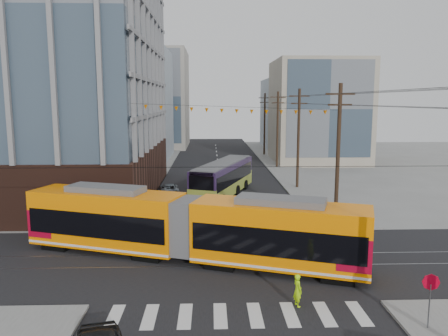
{
  "coord_description": "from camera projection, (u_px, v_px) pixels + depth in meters",
  "views": [
    {
      "loc": [
        -1.23,
        -21.62,
        9.7
      ],
      "look_at": [
        -0.27,
        8.01,
        5.12
      ],
      "focal_mm": 35.0,
      "sensor_mm": 36.0,
      "label": 1
    }
  ],
  "objects": [
    {
      "name": "jersey_barrier",
      "position": [
        329.0,
        217.0,
        35.07
      ],
      "size": [
        1.94,
        4.54,
        0.89
      ],
      "primitive_type": "cube",
      "rotation": [
        0.0,
        0.0,
        -0.22
      ],
      "color": "slate",
      "rests_on": "ground"
    },
    {
      "name": "parked_car_grey",
      "position": [
        169.0,
        189.0,
        45.49
      ],
      "size": [
        2.55,
        4.46,
        1.17
      ],
      "primitive_type": "imported",
      "rotation": [
        0.0,
        0.0,
        3.29
      ],
      "color": "slate",
      "rests_on": "ground"
    },
    {
      "name": "bg_bldg_nw_far",
      "position": [
        149.0,
        99.0,
        92.02
      ],
      "size": [
        16.0,
        18.0,
        20.0
      ],
      "primitive_type": "cube",
      "color": "gray",
      "rests_on": "ground"
    },
    {
      "name": "parked_car_white",
      "position": [
        159.0,
        201.0,
        39.53
      ],
      "size": [
        2.35,
        4.71,
        1.32
      ],
      "primitive_type": "imported",
      "rotation": [
        0.0,
        0.0,
        3.26
      ],
      "color": "#B6A8A7",
      "rests_on": "ground"
    },
    {
      "name": "streetcar",
      "position": [
        188.0,
        227.0,
        26.65
      ],
      "size": [
        21.16,
        9.88,
        4.12
      ],
      "primitive_type": null,
      "rotation": [
        0.0,
        0.0,
        -0.34
      ],
      "color": "#FF7D00",
      "rests_on": "ground"
    },
    {
      "name": "parked_car_silver",
      "position": [
        149.0,
        217.0,
        33.97
      ],
      "size": [
        3.13,
        4.73,
        1.47
      ],
      "primitive_type": "imported",
      "rotation": [
        0.0,
        0.0,
        2.76
      ],
      "color": "#9A9B9C",
      "rests_on": "ground"
    },
    {
      "name": "pedestrian",
      "position": [
        298.0,
        290.0,
        20.71
      ],
      "size": [
        0.54,
        0.67,
        1.59
      ],
      "primitive_type": "imported",
      "rotation": [
        0.0,
        0.0,
        1.87
      ],
      "color": "#B7FF0B",
      "rests_on": "ground"
    },
    {
      "name": "stop_sign",
      "position": [
        429.0,
        305.0,
        18.4
      ],
      "size": [
        0.83,
        0.83,
        2.38
      ],
      "primitive_type": null,
      "rotation": [
        0.0,
        0.0,
        -0.17
      ],
      "color": "#C0001B",
      "rests_on": "ground"
    },
    {
      "name": "bg_bldg_ne_near",
      "position": [
        318.0,
        111.0,
        69.57
      ],
      "size": [
        14.0,
        14.0,
        16.0
      ],
      "primitive_type": "cube",
      "color": "gray",
      "rests_on": "ground"
    },
    {
      "name": "utility_pole_far",
      "position": [
        265.0,
        125.0,
        77.62
      ],
      "size": [
        0.3,
        0.3,
        11.0
      ],
      "primitive_type": "cylinder",
      "color": "black",
      "rests_on": "ground"
    },
    {
      "name": "city_bus",
      "position": [
        223.0,
        178.0,
        44.88
      ],
      "size": [
        6.9,
        12.85,
        3.59
      ],
      "primitive_type": null,
      "rotation": [
        0.0,
        0.0,
        -0.35
      ],
      "color": "#2B1A3D",
      "rests_on": "ground"
    },
    {
      "name": "bg_bldg_ne_far",
      "position": [
        303.0,
        114.0,
        89.54
      ],
      "size": [
        16.0,
        16.0,
        14.0
      ],
      "primitive_type": "cube",
      "color": "#8C99A5",
      "rests_on": "ground"
    },
    {
      "name": "bg_bldg_nw_near",
      "position": [
        115.0,
        105.0,
        72.32
      ],
      "size": [
        18.0,
        16.0,
        18.0
      ],
      "primitive_type": "cube",
      "color": "#8C99A5",
      "rests_on": "ground"
    },
    {
      "name": "ground",
      "position": [
        234.0,
        288.0,
        22.87
      ],
      "size": [
        160.0,
        160.0,
        0.0
      ],
      "primitive_type": "plane",
      "color": "slate"
    }
  ]
}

